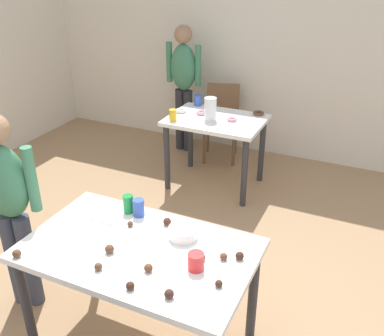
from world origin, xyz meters
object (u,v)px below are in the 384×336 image
Objects in this scene: dining_table_far at (216,130)px; soda_can at (128,204)px; chair_far_table at (222,117)px; person_girl_near at (8,200)px; dining_table_near at (139,261)px; mixing_bowl at (183,232)px; person_adult_far at (184,78)px; pitcher_far at (210,109)px.

dining_table_far is 7.82× the size of soda_can.
dining_table_far is 1.10× the size of chair_far_table.
dining_table_far is at bearing -73.76° from chair_far_table.
person_girl_near reaches higher than soda_can.
chair_far_table is at bearing 97.61° from soda_can.
person_girl_near is at bearing -155.12° from soda_can.
dining_table_near is 0.93× the size of person_girl_near.
dining_table_near is 10.84× the size of soda_can.
dining_table_far is 2.04m from mixing_bowl.
person_girl_near is 8.17× the size of mixing_bowl.
person_adult_far is (-0.14, 2.87, 0.06)m from person_girl_near.
dining_table_near is 0.30m from mixing_bowl.
pitcher_far reaches higher than dining_table_far.
mixing_bowl is (0.78, -2.65, 0.29)m from chair_far_table.
dining_table_near is at bearing -78.47° from pitcher_far.
chair_far_table is 0.64m from person_adult_far.
soda_can is (0.34, -2.55, 0.31)m from chair_far_table.
dining_table_far is 0.63× the size of person_adult_far.
chair_far_table is at bearing 106.41° from mixing_bowl.
mixing_bowl is at bearing -13.01° from soda_can.
dining_table_near is at bearing 1.32° from person_girl_near.
mixing_bowl is 1.43× the size of soda_can.
chair_far_table is at bearing 0.48° from person_adult_far.
dining_table_far is at bearing 94.22° from soda_can.
mixing_bowl reaches higher than dining_table_near.
dining_table_near is at bearing -79.81° from dining_table_far.
person_girl_near is (-0.35, -2.87, 0.35)m from chair_far_table.
mixing_bowl is at bearing 46.02° from dining_table_near.
dining_table_far is 5.48× the size of mixing_bowl.
chair_far_table reaches higher than dining_table_far.
pitcher_far is at bearing 101.53° from dining_table_near.
dining_table_near is 1.52× the size of chair_far_table.
person_adult_far is at bearing 92.82° from person_girl_near.
pitcher_far is (0.52, 2.11, 0.02)m from person_girl_near.
person_girl_near is (-0.94, -0.02, 0.19)m from dining_table_near.
chair_far_table is 0.61× the size of person_girl_near.
dining_table_near is at bearing -133.98° from mixing_bowl.
mixing_bowl is 0.45m from soda_can.
dining_table_near and dining_table_far have the same top height.
person_girl_near is 0.94× the size of person_adult_far.
chair_far_table is 2.78m from mixing_bowl.
soda_can is at bearing -82.39° from chair_far_table.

